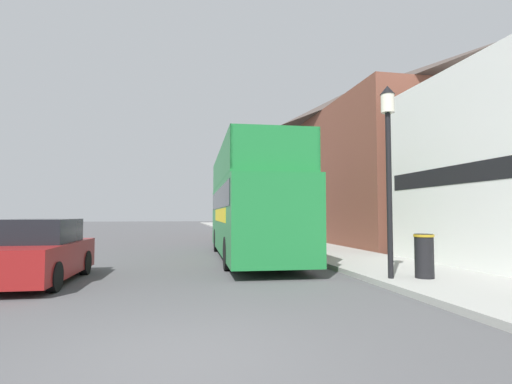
{
  "coord_description": "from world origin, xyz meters",
  "views": [
    {
      "loc": [
        -0.05,
        -4.68,
        1.66
      ],
      "look_at": [
        2.89,
        9.87,
        2.49
      ],
      "focal_mm": 28.0,
      "sensor_mm": 36.0,
      "label": 1
    }
  ],
  "objects_px": {
    "tour_bus": "(251,211)",
    "lamp_post_second": "(294,180)",
    "parked_car_far_side": "(39,253)",
    "lamp_post_nearest": "(388,144)",
    "lamp_post_third": "(260,189)",
    "litter_bin": "(424,255)",
    "parked_car_ahead_of_bus": "(238,232)"
  },
  "relations": [
    {
      "from": "tour_bus",
      "to": "lamp_post_nearest",
      "type": "relative_size",
      "value": 2.22
    },
    {
      "from": "lamp_post_third",
      "to": "parked_car_far_side",
      "type": "bearing_deg",
      "value": -121.48
    },
    {
      "from": "tour_bus",
      "to": "lamp_post_second",
      "type": "distance_m",
      "value": 3.11
    },
    {
      "from": "lamp_post_nearest",
      "to": "litter_bin",
      "type": "bearing_deg",
      "value": -9.0
    },
    {
      "from": "lamp_post_nearest",
      "to": "lamp_post_third",
      "type": "distance_m",
      "value": 15.59
    },
    {
      "from": "tour_bus",
      "to": "parked_car_far_side",
      "type": "bearing_deg",
      "value": -142.11
    },
    {
      "from": "lamp_post_nearest",
      "to": "lamp_post_second",
      "type": "relative_size",
      "value": 1.08
    },
    {
      "from": "parked_car_far_side",
      "to": "lamp_post_nearest",
      "type": "relative_size",
      "value": 0.9
    },
    {
      "from": "lamp_post_second",
      "to": "parked_car_ahead_of_bus",
      "type": "bearing_deg",
      "value": 103.94
    },
    {
      "from": "litter_bin",
      "to": "lamp_post_second",
      "type": "bearing_deg",
      "value": 96.01
    },
    {
      "from": "tour_bus",
      "to": "litter_bin",
      "type": "xyz_separation_m",
      "value": [
        3.06,
        -6.24,
        -1.09
      ]
    },
    {
      "from": "tour_bus",
      "to": "lamp_post_third",
      "type": "relative_size",
      "value": 2.31
    },
    {
      "from": "tour_bus",
      "to": "lamp_post_nearest",
      "type": "distance_m",
      "value": 6.7
    },
    {
      "from": "parked_car_far_side",
      "to": "lamp_post_second",
      "type": "distance_m",
      "value": 10.47
    },
    {
      "from": "tour_bus",
      "to": "lamp_post_nearest",
      "type": "bearing_deg",
      "value": -67.09
    },
    {
      "from": "lamp_post_nearest",
      "to": "litter_bin",
      "type": "xyz_separation_m",
      "value": [
        0.81,
        -0.13,
        -2.66
      ]
    },
    {
      "from": "lamp_post_second",
      "to": "litter_bin",
      "type": "height_order",
      "value": "lamp_post_second"
    },
    {
      "from": "parked_car_far_side",
      "to": "parked_car_ahead_of_bus",
      "type": "bearing_deg",
      "value": -117.41
    },
    {
      "from": "tour_bus",
      "to": "lamp_post_second",
      "type": "relative_size",
      "value": 2.38
    },
    {
      "from": "lamp_post_second",
      "to": "litter_bin",
      "type": "xyz_separation_m",
      "value": [
        0.83,
        -7.92,
        -2.46
      ]
    },
    {
      "from": "tour_bus",
      "to": "parked_car_far_side",
      "type": "height_order",
      "value": "tour_bus"
    },
    {
      "from": "parked_car_far_side",
      "to": "litter_bin",
      "type": "bearing_deg",
      "value": 169.68
    },
    {
      "from": "parked_car_far_side",
      "to": "lamp_post_nearest",
      "type": "bearing_deg",
      "value": 169.36
    },
    {
      "from": "parked_car_far_side",
      "to": "lamp_post_second",
      "type": "bearing_deg",
      "value": -142.33
    },
    {
      "from": "parked_car_ahead_of_bus",
      "to": "lamp_post_second",
      "type": "xyz_separation_m",
      "value": [
        1.51,
        -6.07,
        2.49
      ]
    },
    {
      "from": "parked_car_far_side",
      "to": "lamp_post_third",
      "type": "bearing_deg",
      "value": -119.51
    },
    {
      "from": "tour_bus",
      "to": "parked_car_ahead_of_bus",
      "type": "xyz_separation_m",
      "value": [
        0.72,
        7.75,
        -1.12
      ]
    },
    {
      "from": "lamp_post_nearest",
      "to": "litter_bin",
      "type": "relative_size",
      "value": 4.44
    },
    {
      "from": "lamp_post_nearest",
      "to": "litter_bin",
      "type": "height_order",
      "value": "lamp_post_nearest"
    },
    {
      "from": "tour_bus",
      "to": "lamp_post_nearest",
      "type": "height_order",
      "value": "lamp_post_nearest"
    },
    {
      "from": "lamp_post_second",
      "to": "lamp_post_third",
      "type": "bearing_deg",
      "value": 88.93
    },
    {
      "from": "lamp_post_second",
      "to": "parked_car_far_side",
      "type": "bearing_deg",
      "value": -144.29
    }
  ]
}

